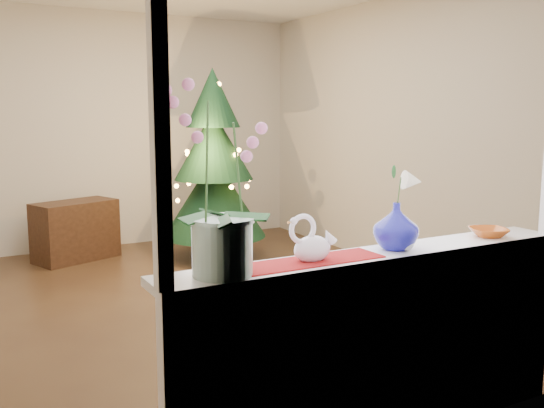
% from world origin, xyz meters
% --- Properties ---
extents(ground, '(5.00, 5.00, 0.00)m').
position_xyz_m(ground, '(0.00, 0.00, 0.00)').
color(ground, '#342115').
rests_on(ground, ground).
extents(wall_back, '(4.50, 0.10, 2.70)m').
position_xyz_m(wall_back, '(0.00, 2.50, 1.35)').
color(wall_back, beige).
rests_on(wall_back, ground).
extents(wall_front, '(4.50, 0.10, 2.70)m').
position_xyz_m(wall_front, '(0.00, -2.50, 1.35)').
color(wall_front, beige).
rests_on(wall_front, ground).
extents(wall_right, '(0.10, 5.00, 2.70)m').
position_xyz_m(wall_right, '(2.25, 0.00, 1.35)').
color(wall_right, beige).
rests_on(wall_right, ground).
extents(window_apron, '(2.20, 0.08, 0.88)m').
position_xyz_m(window_apron, '(0.00, -2.46, 0.44)').
color(window_apron, white).
rests_on(window_apron, ground).
extents(windowsill, '(2.20, 0.26, 0.04)m').
position_xyz_m(windowsill, '(0.00, -2.37, 0.90)').
color(windowsill, white).
rests_on(windowsill, window_apron).
extents(window_frame, '(2.22, 0.06, 1.60)m').
position_xyz_m(window_frame, '(0.00, -2.47, 1.70)').
color(window_frame, white).
rests_on(window_frame, windowsill).
extents(runner, '(0.70, 0.20, 0.01)m').
position_xyz_m(runner, '(-0.38, -2.37, 0.92)').
color(runner, maroon).
rests_on(runner, windowsill).
extents(orchid_pot, '(0.33, 0.33, 0.78)m').
position_xyz_m(orchid_pot, '(-0.80, -2.39, 1.31)').
color(orchid_pot, beige).
rests_on(orchid_pot, windowsill).
extents(swan, '(0.27, 0.20, 0.21)m').
position_xyz_m(swan, '(-0.36, -2.37, 1.02)').
color(swan, silver).
rests_on(swan, windowsill).
extents(blue_vase, '(0.29, 0.29, 0.26)m').
position_xyz_m(blue_vase, '(0.12, -2.36, 1.05)').
color(blue_vase, navy).
rests_on(blue_vase, windowsill).
extents(lily, '(0.14, 0.08, 0.20)m').
position_xyz_m(lily, '(0.12, -2.36, 1.28)').
color(lily, beige).
rests_on(lily, blue_vase).
extents(paperweight, '(0.09, 0.09, 0.08)m').
position_xyz_m(paperweight, '(0.14, -2.41, 0.96)').
color(paperweight, white).
rests_on(paperweight, windowsill).
extents(amber_dish, '(0.22, 0.22, 0.04)m').
position_xyz_m(amber_dish, '(0.74, -2.37, 0.94)').
color(amber_dish, '#A44612').
rests_on(amber_dish, windowsill).
extents(xmas_tree, '(1.19, 1.19, 2.03)m').
position_xyz_m(xmas_tree, '(0.80, 1.39, 1.01)').
color(xmas_tree, black).
rests_on(xmas_tree, ground).
extents(side_table, '(0.94, 0.69, 0.63)m').
position_xyz_m(side_table, '(-0.55, 1.98, 0.32)').
color(side_table, black).
rests_on(side_table, ground).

